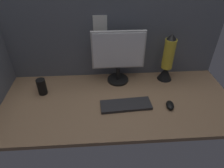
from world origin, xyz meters
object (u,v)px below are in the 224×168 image
at_px(mug_black_travel, 42,87).
at_px(monitor, 118,55).
at_px(mouse, 170,105).
at_px(lava_lamp, 167,61).
at_px(keyboard, 126,105).

bearing_deg(mug_black_travel, monitor, 13.35).
relative_size(monitor, mouse, 4.60).
relative_size(monitor, lava_lamp, 1.07).
distance_m(keyboard, lava_lamp, 0.53).
relative_size(keyboard, lava_lamp, 0.90).
xyz_separation_m(monitor, mug_black_travel, (-0.61, -0.14, -0.18)).
bearing_deg(monitor, lava_lamp, -0.69).
bearing_deg(mouse, mug_black_travel, 175.24).
distance_m(mouse, lava_lamp, 0.40).
distance_m(monitor, mouse, 0.55).
bearing_deg(keyboard, mug_black_travel, 159.53).
xyz_separation_m(keyboard, mug_black_travel, (-0.64, 0.19, 0.05)).
bearing_deg(keyboard, mouse, -8.97).
distance_m(mug_black_travel, lava_lamp, 1.03).
bearing_deg(monitor, keyboard, -85.04).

